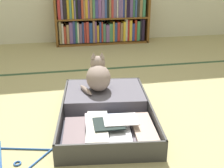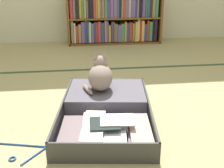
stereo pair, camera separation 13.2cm
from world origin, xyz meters
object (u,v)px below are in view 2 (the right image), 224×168
bookshelf (114,19)px  clothes_hanger (19,149)px  black_cat (100,76)px  open_suitcase (106,109)px

bookshelf → clothes_hanger: size_ratio=2.70×
bookshelf → clothes_hanger: bookshelf is taller
bookshelf → black_cat: 1.97m
black_cat → bookshelf: bearing=79.8°
black_cat → clothes_hanger: bearing=-132.8°
open_suitcase → black_cat: size_ratio=3.64×
black_cat → clothes_hanger: size_ratio=0.58×
open_suitcase → clothes_hanger: open_suitcase is taller
black_cat → open_suitcase: bearing=-83.5°
open_suitcase → black_cat: 0.26m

